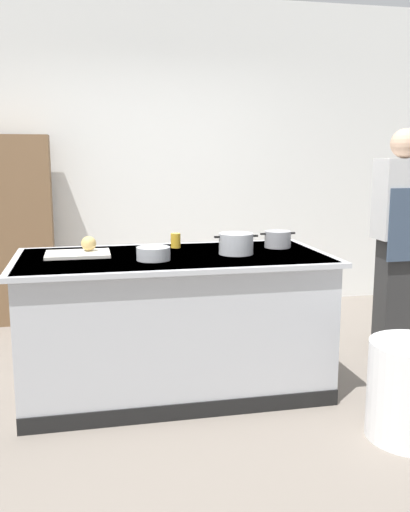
# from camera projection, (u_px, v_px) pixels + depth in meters

# --- Properties ---
(ground_plane) EXTENTS (10.00, 10.00, 0.00)m
(ground_plane) POSITION_uv_depth(u_px,v_px,m) (174.00, 389.00, 3.76)
(ground_plane) COLOR slate
(back_wall) EXTENTS (6.40, 0.12, 3.00)m
(back_wall) POSITION_uv_depth(u_px,v_px,m) (139.00, 157.00, 5.51)
(back_wall) COLOR white
(back_wall) RESTS_ON ground_plane
(counter_island) EXTENTS (1.98, 0.98, 0.90)m
(counter_island) POSITION_uv_depth(u_px,v_px,m) (174.00, 321.00, 3.67)
(counter_island) COLOR #B7BABF
(counter_island) RESTS_ON ground_plane
(cutting_board) EXTENTS (0.40, 0.28, 0.02)m
(cutting_board) POSITION_uv_depth(u_px,v_px,m) (78.00, 254.00, 3.58)
(cutting_board) COLOR silver
(cutting_board) RESTS_ON counter_island
(onion) EXTENTS (0.10, 0.10, 0.10)m
(onion) POSITION_uv_depth(u_px,v_px,m) (89.00, 244.00, 3.63)
(onion) COLOR tan
(onion) RESTS_ON cutting_board
(stock_pot) EXTENTS (0.29, 0.22, 0.13)m
(stock_pot) POSITION_uv_depth(u_px,v_px,m) (236.00, 244.00, 3.63)
(stock_pot) COLOR #B7BABF
(stock_pot) RESTS_ON counter_island
(sauce_pan) EXTENTS (0.25, 0.18, 0.11)m
(sauce_pan) POSITION_uv_depth(u_px,v_px,m) (278.00, 239.00, 3.89)
(sauce_pan) COLOR #99999E
(sauce_pan) RESTS_ON counter_island
(mixing_bowl) EXTENTS (0.21, 0.21, 0.08)m
(mixing_bowl) POSITION_uv_depth(u_px,v_px,m) (153.00, 253.00, 3.43)
(mixing_bowl) COLOR #B7BABF
(mixing_bowl) RESTS_ON counter_island
(juice_cup) EXTENTS (0.07, 0.07, 0.10)m
(juice_cup) POSITION_uv_depth(u_px,v_px,m) (176.00, 241.00, 3.87)
(juice_cup) COLOR yellow
(juice_cup) RESTS_ON counter_island
(person_chef) EXTENTS (0.38, 0.25, 1.72)m
(person_chef) POSITION_uv_depth(u_px,v_px,m) (400.00, 237.00, 4.29)
(person_chef) COLOR #2C2C2C
(person_chef) RESTS_ON ground_plane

